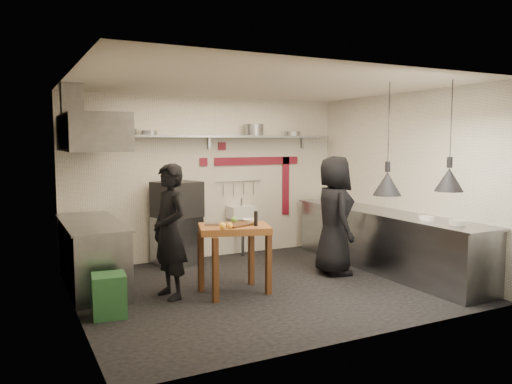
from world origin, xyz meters
name	(u,v)px	position (x,y,z in m)	size (l,w,h in m)	color
floor	(264,287)	(0.00, 0.00, 0.00)	(5.00, 5.00, 0.00)	black
ceiling	(265,84)	(0.00, 0.00, 2.80)	(5.00, 5.00, 0.00)	beige
wall_back	(209,178)	(0.00, 2.10, 1.40)	(5.00, 0.04, 2.80)	silver
wall_front	(362,204)	(0.00, -2.10, 1.40)	(5.00, 0.04, 2.80)	silver
wall_left	(73,196)	(-2.50, 0.00, 1.40)	(0.04, 4.20, 2.80)	silver
wall_right	(402,181)	(2.50, 0.00, 1.40)	(0.04, 4.20, 2.80)	silver
red_band_horiz	(257,161)	(0.95, 2.08, 1.68)	(1.70, 0.02, 0.14)	maroon
red_band_vert	(286,186)	(1.55, 2.08, 1.20)	(0.14, 0.02, 1.10)	maroon
red_tile_a	(222,146)	(0.25, 2.08, 1.95)	(0.14, 0.02, 0.14)	maroon
red_tile_b	(204,162)	(-0.10, 2.08, 1.68)	(0.14, 0.02, 0.14)	maroon
back_shelf	(212,136)	(0.00, 1.92, 2.12)	(4.60, 0.34, 0.04)	slate
shelf_bracket_left	(95,142)	(-1.90, 2.07, 2.02)	(0.04, 0.06, 0.24)	slate
shelf_bracket_mid	(209,142)	(0.00, 2.07, 2.02)	(0.04, 0.06, 0.24)	slate
shelf_bracket_right	(302,142)	(1.90, 2.07, 2.02)	(0.04, 0.06, 0.24)	slate
pan_far_left	(128,132)	(-1.43, 1.92, 2.19)	(0.27, 0.27, 0.09)	slate
pan_mid_left	(149,133)	(-1.08, 1.92, 2.18)	(0.25, 0.25, 0.07)	slate
stock_pot	(254,130)	(0.80, 1.92, 2.24)	(0.34, 0.34, 0.20)	slate
pan_right	(293,134)	(1.60, 1.92, 2.18)	(0.28, 0.28, 0.08)	slate
oven_stand	(177,240)	(-0.69, 1.80, 0.40)	(0.66, 0.60, 0.80)	slate
combi_oven	(177,199)	(-0.69, 1.76, 1.09)	(0.66, 0.62, 0.58)	black
oven_door	(184,201)	(-0.66, 1.48, 1.09)	(0.53, 0.03, 0.46)	maroon
oven_glass	(184,201)	(-0.68, 1.46, 1.09)	(0.34, 0.01, 0.34)	black
hand_sink	(242,212)	(0.55, 1.92, 0.78)	(0.46, 0.34, 0.22)	silver
sink_tap	(242,202)	(0.55, 1.92, 0.96)	(0.03, 0.03, 0.14)	slate
sink_drain	(243,237)	(0.55, 1.88, 0.34)	(0.06, 0.06, 0.66)	slate
utensil_rail	(238,181)	(0.55, 2.06, 1.32)	(0.02, 0.02, 0.90)	slate
counter_right	(384,241)	(2.15, 0.00, 0.45)	(0.70, 3.80, 0.90)	slate
counter_right_top	(385,212)	(2.15, 0.00, 0.92)	(0.76, 3.90, 0.03)	slate
plate_stack	(457,223)	(2.12, -1.44, 0.96)	(0.22, 0.22, 0.07)	silver
small_bowl_right	(426,218)	(2.10, -0.92, 0.96)	(0.22, 0.22, 0.05)	silver
counter_left	(93,256)	(-2.15, 1.05, 0.45)	(0.70, 1.90, 0.90)	slate
counter_left_top	(91,223)	(-2.15, 1.05, 0.92)	(0.76, 2.00, 0.03)	slate
extractor_hood	(92,133)	(-2.10, 1.05, 2.15)	(0.78, 1.60, 0.50)	slate
hood_duct	(72,102)	(-2.35, 1.05, 2.55)	(0.28, 0.28, 0.50)	slate
green_bin	(109,295)	(-2.17, -0.25, 0.25)	(0.37, 0.37, 0.50)	#23572C
prep_table	(234,259)	(-0.49, -0.07, 0.46)	(0.92, 0.64, 0.92)	brown
cutting_board	(238,225)	(-0.47, -0.13, 0.93)	(0.36, 0.25, 0.03)	#502D16
pepper_mill	(256,219)	(-0.26, -0.25, 1.02)	(0.05, 0.05, 0.20)	black
lemon_a	(223,226)	(-0.74, -0.27, 0.96)	(0.09, 0.09, 0.09)	yellow
lemon_b	(230,226)	(-0.64, -0.28, 0.96)	(0.07, 0.07, 0.07)	yellow
veg_ball	(234,220)	(-0.43, 0.06, 0.97)	(0.09, 0.09, 0.09)	#5B9634
steel_tray	(212,224)	(-0.76, 0.05, 0.94)	(0.18, 0.12, 0.03)	slate
bowl	(249,221)	(-0.23, 0.04, 0.95)	(0.18, 0.18, 0.06)	silver
heat_lamp_near	(388,139)	(1.33, -0.96, 2.06)	(0.37, 0.37, 1.48)	black
heat_lamp_far	(451,136)	(1.85, -1.52, 2.10)	(0.36, 0.36, 1.40)	black
chef_left	(170,231)	(-1.32, 0.12, 0.87)	(0.64, 0.42, 1.75)	black
chef_right	(334,215)	(1.28, 0.15, 0.91)	(0.89, 0.58, 1.81)	black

